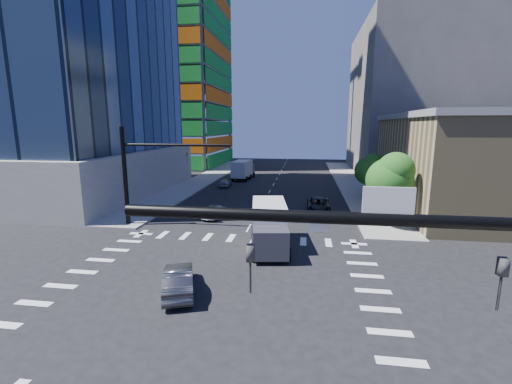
# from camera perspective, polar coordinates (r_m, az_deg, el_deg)

# --- Properties ---
(ground) EXTENTS (160.00, 160.00, 0.00)m
(ground) POSITION_cam_1_polar(r_m,az_deg,el_deg) (20.60, -6.97, -15.69)
(ground) COLOR black
(ground) RESTS_ON ground
(road_markings) EXTENTS (20.00, 20.00, 0.01)m
(road_markings) POSITION_cam_1_polar(r_m,az_deg,el_deg) (20.60, -6.97, -15.68)
(road_markings) COLOR silver
(road_markings) RESTS_ON ground
(sidewalk_ne) EXTENTS (5.00, 60.00, 0.15)m
(sidewalk_ne) POSITION_cam_1_polar(r_m,az_deg,el_deg) (58.93, 15.50, 1.63)
(sidewalk_ne) COLOR gray
(sidewalk_ne) RESTS_ON ground
(sidewalk_nw) EXTENTS (5.00, 60.00, 0.15)m
(sidewalk_nw) POSITION_cam_1_polar(r_m,az_deg,el_deg) (61.02, -8.48, 2.22)
(sidewalk_nw) COLOR gray
(sidewalk_nw) RESTS_ON ground
(construction_building) EXTENTS (25.16, 34.50, 70.60)m
(construction_building) POSITION_cam_1_polar(r_m,az_deg,el_deg) (87.38, -14.60, 20.77)
(construction_building) COLOR slate
(construction_building) RESTS_ON ground
(commercial_building) EXTENTS (20.50, 22.50, 10.60)m
(commercial_building) POSITION_cam_1_polar(r_m,az_deg,el_deg) (44.64, 34.95, 3.97)
(commercial_building) COLOR tan
(commercial_building) RESTS_ON ground
(bg_building_ne) EXTENTS (24.00, 30.00, 28.00)m
(bg_building_ne) POSITION_cam_1_polar(r_m,az_deg,el_deg) (76.13, 25.83, 13.50)
(bg_building_ne) COLOR #5D5753
(bg_building_ne) RESTS_ON ground
(signal_mast_nw) EXTENTS (10.20, 0.40, 9.00)m
(signal_mast_nw) POSITION_cam_1_polar(r_m,az_deg,el_deg) (33.07, -18.81, 3.91)
(signal_mast_nw) COLOR black
(signal_mast_nw) RESTS_ON sidewalk_nw
(tree_south) EXTENTS (4.16, 4.16, 6.82)m
(tree_south) POSITION_cam_1_polar(r_m,az_deg,el_deg) (32.85, 21.63, 2.26)
(tree_south) COLOR #382316
(tree_south) RESTS_ON sidewalk_ne
(tree_north) EXTENTS (3.54, 3.52, 5.78)m
(tree_north) POSITION_cam_1_polar(r_m,az_deg,el_deg) (44.65, 18.49, 3.67)
(tree_north) COLOR #382316
(tree_north) RESTS_ON sidewalk_ne
(car_nb_far) EXTENTS (2.43, 5.28, 1.47)m
(car_nb_far) POSITION_cam_1_polar(r_m,az_deg,el_deg) (37.87, 10.37, -2.17)
(car_nb_far) COLOR black
(car_nb_far) RESTS_ON ground
(car_sb_near) EXTENTS (2.14, 4.55, 1.28)m
(car_sb_near) POSITION_cam_1_polar(r_m,az_deg,el_deg) (35.38, -6.88, -3.15)
(car_sb_near) COLOR silver
(car_sb_near) RESTS_ON ground
(car_sb_mid) EXTENTS (1.66, 3.93, 1.33)m
(car_sb_mid) POSITION_cam_1_polar(r_m,az_deg,el_deg) (52.85, -5.13, 1.60)
(car_sb_mid) COLOR gray
(car_sb_mid) RESTS_ON ground
(car_sb_cross) EXTENTS (3.04, 4.84, 1.51)m
(car_sb_cross) POSITION_cam_1_polar(r_m,az_deg,el_deg) (20.23, -12.80, -14.05)
(car_sb_cross) COLOR #46464A
(car_sb_cross) RESTS_ON ground
(box_truck_near) EXTENTS (3.64, 6.76, 3.37)m
(box_truck_near) POSITION_cam_1_polar(r_m,az_deg,el_deg) (26.01, 2.26, -6.32)
(box_truck_near) COLOR black
(box_truck_near) RESTS_ON ground
(box_truck_far) EXTENTS (3.28, 6.56, 3.33)m
(box_truck_far) POSITION_cam_1_polar(r_m,az_deg,el_deg) (60.16, -2.08, 3.55)
(box_truck_far) COLOR black
(box_truck_far) RESTS_ON ground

